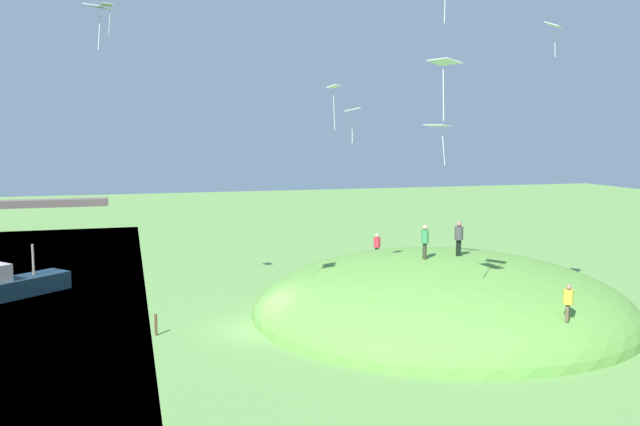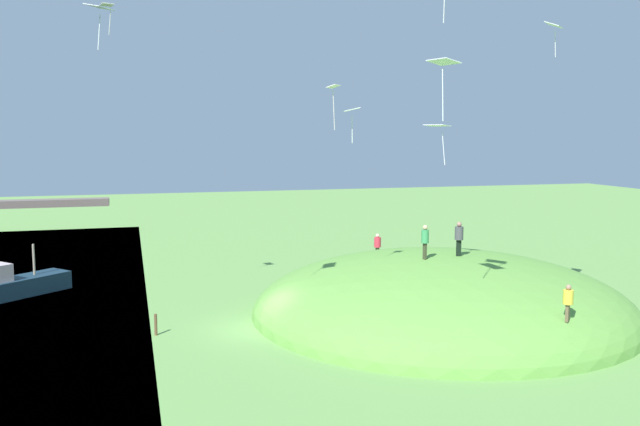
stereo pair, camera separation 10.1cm
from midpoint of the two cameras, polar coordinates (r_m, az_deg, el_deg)
name	(u,v)px [view 1 (the left image)]	position (r m, az deg, el deg)	size (l,w,h in m)	color
ground_plane	(260,329)	(34.02, -5.20, -9.73)	(160.00, 160.00, 0.00)	#649549
grass_hill	(441,312)	(37.51, 10.07, -8.25)	(20.40, 20.43, 6.33)	#5E973E
boat_on_lake	(1,287)	(43.69, -25.38, -5.66)	(7.08, 6.53, 2.96)	#152B3B
person_walking_path	(459,235)	(36.55, 11.55, -1.79)	(0.55, 0.55, 1.83)	black
person_on_hilltop	(425,237)	(35.40, 8.76, -2.06)	(0.46, 0.46, 1.80)	#373B26
person_watching_kites	(568,299)	(30.66, 20.11, -6.79)	(0.61, 0.61, 1.61)	brown
person_with_child	(377,243)	(45.44, 4.77, -2.57)	(0.58, 0.58, 1.74)	#50513C
kite_0	(100,9)	(30.35, -18.19, 16.05)	(1.27, 1.36, 1.82)	white
kite_1	(553,26)	(36.58, 19.01, 14.66)	(1.28, 1.27, 1.68)	silver
kite_2	(438,127)	(33.36, 9.80, 7.15)	(1.26, 1.37, 1.95)	white
kite_3	(334,91)	(30.13, 1.08, 10.22)	(0.75, 0.77, 1.98)	white
kite_4	(107,6)	(37.78, -17.61, 16.27)	(0.74, 0.93, 1.54)	silver
kite_7	(352,111)	(34.13, 2.60, 8.60)	(1.08, 1.34, 1.77)	white
kite_8	(444,65)	(25.97, 10.31, 12.22)	(1.06, 1.30, 2.28)	white
mooring_post	(156,325)	(33.70, -13.76, -9.14)	(0.14, 0.14, 1.04)	brown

